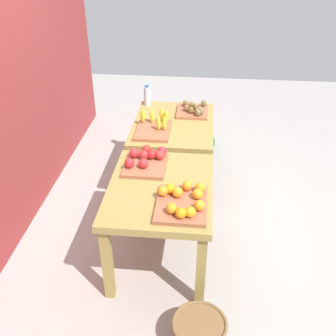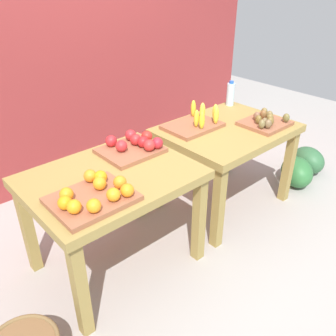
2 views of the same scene
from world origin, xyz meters
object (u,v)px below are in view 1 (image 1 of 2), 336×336
orange_bin (183,201)px  banana_crate (155,127)px  apple_bin (146,160)px  watermelon_pile (200,135)px  display_table_left (161,197)px  water_bottle (147,96)px  display_table_right (173,132)px  kiwi_bin (193,110)px  wicker_basket (199,333)px

orange_bin → banana_crate: 1.21m
orange_bin → apple_bin: bearing=32.7°
apple_bin → watermelon_pile: (1.72, -0.41, -0.64)m
orange_bin → watermelon_pile: (2.25, -0.07, -0.63)m
display_table_left → orange_bin: 0.33m
apple_bin → water_bottle: water_bottle is taller
orange_bin → water_bottle: (1.77, 0.51, 0.06)m
display_table_right → banana_crate: bearing=139.1°
orange_bin → watermelon_pile: orange_bin is taller
display_table_left → water_bottle: 1.59m
banana_crate → watermelon_pile: size_ratio=0.62×
water_bottle → display_table_left: bearing=-168.1°
apple_bin → water_bottle: size_ratio=1.83×
orange_bin → water_bottle: bearing=16.0°
banana_crate → water_bottle: water_bottle is taller
apple_bin → kiwi_bin: bearing=-17.6°
water_bottle → wicker_basket: water_bottle is taller
display_table_right → water_bottle: size_ratio=4.62×
water_bottle → watermelon_pile: water_bottle is taller
orange_bin → kiwi_bin: orange_bin is taller
display_table_left → display_table_right: 1.12m
display_table_left → orange_bin: bearing=-141.2°
apple_bin → banana_crate: banana_crate is taller
watermelon_pile → water_bottle: bearing=130.0°
kiwi_bin → watermelon_pile: size_ratio=0.50×
banana_crate → kiwi_bin: banana_crate is taller
banana_crate → wicker_basket: banana_crate is taller
banana_crate → watermelon_pile: 1.33m
display_table_right → watermelon_pile: size_ratio=1.45×
banana_crate → wicker_basket: (-1.74, -0.52, -0.65)m
display_table_right → orange_bin: size_ratio=2.36×
water_bottle → watermelon_pile: size_ratio=0.31×
apple_bin → water_bottle: 1.25m
orange_bin → wicker_basket: 0.89m
watermelon_pile → wicker_basket: size_ratio=1.92×
display_table_right → apple_bin: 0.85m
water_bottle → wicker_basket: 2.55m
display_table_right → wicker_basket: (-1.93, -0.35, -0.50)m
kiwi_bin → watermelon_pile: (0.66, -0.07, -0.63)m
apple_bin → wicker_basket: 1.38m
display_table_left → wicker_basket: bearing=-156.7°
display_table_right → display_table_left: bearing=180.0°
orange_bin → watermelon_pile: size_ratio=0.62×
orange_bin → wicker_basket: size_ratio=1.19×
display_table_right → water_bottle: bearing=37.7°
display_table_left → water_bottle: size_ratio=4.62×
apple_bin → banana_crate: bearing=0.9°
display_table_right → banana_crate: (-0.19, 0.17, 0.15)m
water_bottle → banana_crate: bearing=-165.5°
water_bottle → display_table_right: bearing=-142.3°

